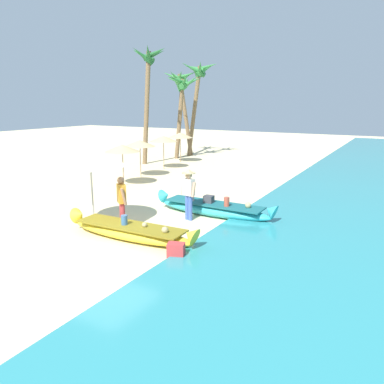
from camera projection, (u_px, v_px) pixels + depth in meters
name	position (u px, v px, depth m)	size (l,w,h in m)	color
ground_plane	(105.00, 232.00, 11.23)	(80.00, 80.00, 0.00)	beige
boat_yellow_foreground	(131.00, 231.00, 10.55)	(4.29, 0.96, 0.73)	yellow
boat_cyan_midground	(214.00, 208.00, 12.76)	(4.44, 0.87, 0.75)	#33B2BC
person_vendor_hatted	(189.00, 191.00, 12.13)	(0.58, 0.44, 1.71)	#3D5BA8
person_tourist_customer	(122.00, 199.00, 11.38)	(0.55, 0.50, 1.61)	#B2383D
patio_umbrella_large	(90.00, 161.00, 11.26)	(2.12, 2.12, 2.24)	#B7B7BC
parasol_row_0	(122.00, 148.00, 17.08)	(1.60, 1.60, 1.91)	#8E6B47
parasol_row_1	(140.00, 143.00, 19.12)	(1.60, 1.60, 1.91)	#8E6B47
parasol_row_2	(163.00, 139.00, 21.53)	(1.60, 1.60, 1.91)	#8E6B47
parasol_row_3	(180.00, 135.00, 23.93)	(1.60, 1.60, 1.91)	#8E6B47
palm_tree_tall_inland	(198.00, 81.00, 25.73)	(2.80, 2.53, 6.55)	brown
palm_tree_leaning_seaward	(148.00, 72.00, 22.18)	(2.40, 2.47, 7.06)	brown
palm_tree_mid_cluster	(183.00, 90.00, 24.74)	(2.37, 3.01, 5.62)	brown
palm_tree_far_behind	(181.00, 86.00, 26.91)	(2.63, 2.53, 6.10)	brown
cooler_box	(176.00, 251.00, 9.26)	(0.42, 0.29, 0.40)	#C63838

